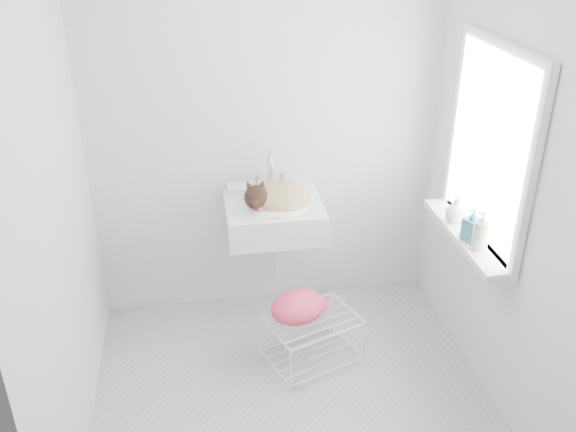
{
  "coord_description": "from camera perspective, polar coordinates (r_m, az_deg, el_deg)",
  "views": [
    {
      "loc": [
        -0.45,
        -2.64,
        2.52
      ],
      "look_at": [
        0.06,
        0.5,
        0.88
      ],
      "focal_mm": 38.98,
      "sensor_mm": 36.0,
      "label": 1
    }
  ],
  "objects": [
    {
      "name": "bottle_b",
      "position": [
        3.54,
        16.27,
        -2.08
      ],
      "size": [
        0.11,
        0.11,
        0.19
      ],
      "primitive_type": "imported",
      "rotation": [
        0.0,
        0.0,
        5.14
      ],
      "color": "teal",
      "rests_on": "windowsill"
    },
    {
      "name": "cat",
      "position": [
        3.77,
        -1.09,
        1.63
      ],
      "size": [
        0.45,
        0.39,
        0.27
      ],
      "rotation": [
        0.0,
        0.0,
        0.15
      ],
      "color": "tan",
      "rests_on": "sink"
    },
    {
      "name": "bottle_c",
      "position": [
        3.72,
        14.93,
        -0.45
      ],
      "size": [
        0.16,
        0.16,
        0.15
      ],
      "primitive_type": "imported",
      "rotation": [
        0.0,
        0.0,
        5.36
      ],
      "color": "white",
      "rests_on": "windowsill"
    },
    {
      "name": "floor",
      "position": [
        3.68,
        0.4,
        -15.96
      ],
      "size": [
        2.2,
        2.0,
        0.02
      ],
      "primitive_type": "cube",
      "color": "#AAABAE",
      "rests_on": "ground"
    },
    {
      "name": "right_wall",
      "position": [
        3.32,
        19.58,
        3.09
      ],
      "size": [
        0.02,
        2.0,
        2.5
      ],
      "primitive_type": "cube",
      "color": "silver",
      "rests_on": "ground"
    },
    {
      "name": "windowsill",
      "position": [
        3.62,
        15.88,
        -1.75
      ],
      "size": [
        0.16,
        0.88,
        0.04
      ],
      "primitive_type": "cube",
      "color": "white",
      "rests_on": "right_wall"
    },
    {
      "name": "sink",
      "position": [
        3.8,
        -1.32,
        1.18
      ],
      "size": [
        0.59,
        0.51,
        0.23
      ],
      "primitive_type": "cube",
      "color": "white",
      "rests_on": "back_wall"
    },
    {
      "name": "wire_rack",
      "position": [
        3.81,
        2.23,
        -11.23
      ],
      "size": [
        0.6,
        0.51,
        0.31
      ],
      "primitive_type": "cube",
      "rotation": [
        0.0,
        0.0,
        0.36
      ],
      "color": "silver",
      "rests_on": "floor"
    },
    {
      "name": "bottle_a",
      "position": [
        3.46,
        16.97,
        -2.92
      ],
      "size": [
        0.08,
        0.08,
        0.19
      ],
      "primitive_type": "imported",
      "rotation": [
        0.0,
        0.0,
        4.66
      ],
      "color": "beige",
      "rests_on": "windowsill"
    },
    {
      "name": "towel",
      "position": [
        3.71,
        0.91,
        -8.81
      ],
      "size": [
        0.42,
        0.38,
        0.14
      ],
      "primitive_type": "ellipsoid",
      "rotation": [
        0.0,
        0.0,
        0.52
      ],
      "color": "red",
      "rests_on": "wire_rack"
    },
    {
      "name": "back_wall",
      "position": [
        3.88,
        -2.02,
        8.16
      ],
      "size": [
        2.2,
        0.02,
        2.5
      ],
      "primitive_type": "cube",
      "color": "silver",
      "rests_on": "ground"
    },
    {
      "name": "left_wall",
      "position": [
        3.0,
        -20.7,
        0.33
      ],
      "size": [
        0.02,
        2.0,
        2.5
      ],
      "primitive_type": "cube",
      "color": "silver",
      "rests_on": "ground"
    },
    {
      "name": "faucet",
      "position": [
        3.9,
        -1.72,
        4.18
      ],
      "size": [
        0.21,
        0.15,
        0.21
      ],
      "primitive_type": null,
      "color": "silver",
      "rests_on": "sink"
    },
    {
      "name": "window_glass",
      "position": [
        3.44,
        18.12,
        5.96
      ],
      "size": [
        0.01,
        0.8,
        1.0
      ],
      "primitive_type": "cube",
      "color": "white",
      "rests_on": "right_wall"
    },
    {
      "name": "window_frame",
      "position": [
        3.43,
        17.9,
        5.96
      ],
      "size": [
        0.04,
        0.9,
        1.1
      ],
      "primitive_type": "cube",
      "color": "white",
      "rests_on": "right_wall"
    }
  ]
}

